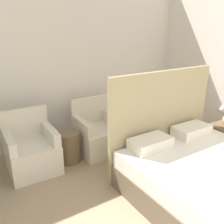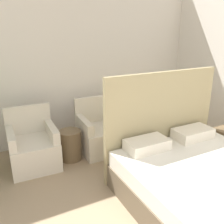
# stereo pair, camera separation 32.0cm
# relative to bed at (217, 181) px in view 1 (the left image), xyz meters

# --- Properties ---
(wall_back) EXTENTS (10.00, 0.06, 2.90)m
(wall_back) POSITION_rel_bed_xyz_m (-0.85, 2.61, 1.16)
(wall_back) COLOR silver
(wall_back) RESTS_ON ground_plane
(bed) EXTENTS (1.74, 2.13, 1.44)m
(bed) POSITION_rel_bed_xyz_m (0.00, 0.00, 0.00)
(bed) COLOR brown
(bed) RESTS_ON ground_plane
(armchair_near_window_left) EXTENTS (0.69, 0.72, 0.86)m
(armchair_near_window_left) POSITION_rel_bed_xyz_m (-1.60, 1.90, -0.02)
(armchair_near_window_left) COLOR beige
(armchair_near_window_left) RESTS_ON ground_plane
(armchair_near_window_right) EXTENTS (0.70, 0.72, 0.86)m
(armchair_near_window_right) POSITION_rel_bed_xyz_m (-0.50, 1.90, -0.02)
(armchair_near_window_right) COLOR beige
(armchair_near_window_right) RESTS_ON ground_plane
(nightstand) EXTENTS (0.51, 0.39, 0.49)m
(nightstand) POSITION_rel_bed_xyz_m (1.18, 0.70, -0.05)
(nightstand) COLOR brown
(nightstand) RESTS_ON ground_plane
(side_table) EXTENTS (0.34, 0.34, 0.47)m
(side_table) POSITION_rel_bed_xyz_m (-1.05, 1.83, -0.06)
(side_table) COLOR brown
(side_table) RESTS_ON ground_plane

